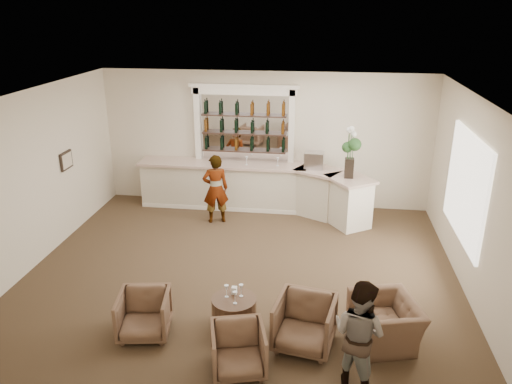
# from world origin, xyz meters

# --- Properties ---
(ground) EXTENTS (8.00, 8.00, 0.00)m
(ground) POSITION_xyz_m (0.00, 0.00, 0.00)
(ground) COLOR #4E3827
(ground) RESTS_ON ground
(room_shell) EXTENTS (8.04, 7.02, 3.32)m
(room_shell) POSITION_xyz_m (0.16, 0.71, 2.34)
(room_shell) COLOR beige
(room_shell) RESTS_ON ground
(bar_counter) EXTENTS (5.72, 1.80, 1.14)m
(bar_counter) POSITION_xyz_m (-0.16, 3.00, 0.57)
(bar_counter) COLOR white
(bar_counter) RESTS_ON ground
(back_bar_alcove) EXTENTS (2.64, 0.25, 3.00)m
(back_bar_alcove) POSITION_xyz_m (-0.50, 3.41, 2.03)
(back_bar_alcove) COLOR white
(back_bar_alcove) RESTS_ON ground
(cocktail_table) EXTENTS (0.70, 0.70, 0.50)m
(cocktail_table) POSITION_xyz_m (0.16, -1.78, 0.25)
(cocktail_table) COLOR #4F2E22
(cocktail_table) RESTS_ON ground
(sommelier) EXTENTS (0.68, 0.56, 1.61)m
(sommelier) POSITION_xyz_m (-0.97, 2.16, 0.81)
(sommelier) COLOR gray
(sommelier) RESTS_ON ground
(guest) EXTENTS (0.95, 0.91, 1.54)m
(guest) POSITION_xyz_m (1.99, -2.79, 0.77)
(guest) COLOR gray
(guest) RESTS_ON ground
(armchair_left) EXTENTS (0.86, 0.88, 0.70)m
(armchair_left) POSITION_xyz_m (-1.15, -2.16, 0.35)
(armchair_left) COLOR brown
(armchair_left) RESTS_ON ground
(armchair_center) EXTENTS (0.89, 0.91, 0.68)m
(armchair_center) POSITION_xyz_m (0.40, -2.77, 0.34)
(armchair_center) COLOR brown
(armchair_center) RESTS_ON ground
(armchair_right) EXTENTS (0.97, 0.99, 0.78)m
(armchair_right) POSITION_xyz_m (1.27, -2.11, 0.39)
(armchair_right) COLOR brown
(armchair_right) RESTS_ON ground
(armchair_far) EXTENTS (1.14, 1.23, 0.67)m
(armchair_far) POSITION_xyz_m (2.45, -1.82, 0.33)
(armchair_far) COLOR brown
(armchair_far) RESTS_ON ground
(espresso_machine) EXTENTS (0.46, 0.40, 0.39)m
(espresso_machine) POSITION_xyz_m (1.22, 2.99, 1.33)
(espresso_machine) COLOR #B8B7BC
(espresso_machine) RESTS_ON bar_counter
(flower_vase) EXTENTS (0.31, 0.31, 1.16)m
(flower_vase) POSITION_xyz_m (2.01, 2.41, 1.79)
(flower_vase) COLOR black
(flower_vase) RESTS_ON bar_counter
(wine_glass_bar_left) EXTENTS (0.07, 0.07, 0.21)m
(wine_glass_bar_left) POSITION_xyz_m (0.36, 3.05, 1.25)
(wine_glass_bar_left) COLOR white
(wine_glass_bar_left) RESTS_ON bar_counter
(wine_glass_bar_right) EXTENTS (0.07, 0.07, 0.21)m
(wine_glass_bar_right) POSITION_xyz_m (-0.38, 3.02, 1.25)
(wine_glass_bar_right) COLOR white
(wine_glass_bar_right) RESTS_ON bar_counter
(wine_glass_tbl_a) EXTENTS (0.07, 0.07, 0.21)m
(wine_glass_tbl_a) POSITION_xyz_m (0.04, -1.75, 0.60)
(wine_glass_tbl_a) COLOR white
(wine_glass_tbl_a) RESTS_ON cocktail_table
(wine_glass_tbl_b) EXTENTS (0.07, 0.07, 0.21)m
(wine_glass_tbl_b) POSITION_xyz_m (0.26, -1.70, 0.60)
(wine_glass_tbl_b) COLOR white
(wine_glass_tbl_b) RESTS_ON cocktail_table
(wine_glass_tbl_c) EXTENTS (0.07, 0.07, 0.21)m
(wine_glass_tbl_c) POSITION_xyz_m (0.20, -1.91, 0.60)
(wine_glass_tbl_c) COLOR white
(wine_glass_tbl_c) RESTS_ON cocktail_table
(napkin_holder) EXTENTS (0.08, 0.08, 0.12)m
(napkin_holder) POSITION_xyz_m (0.14, -1.64, 0.56)
(napkin_holder) COLOR white
(napkin_holder) RESTS_ON cocktail_table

